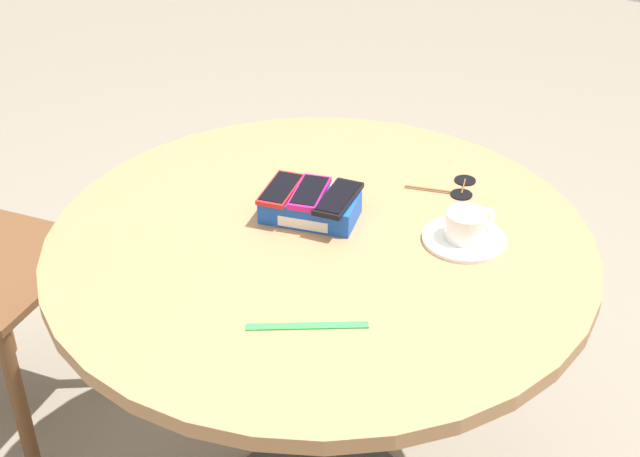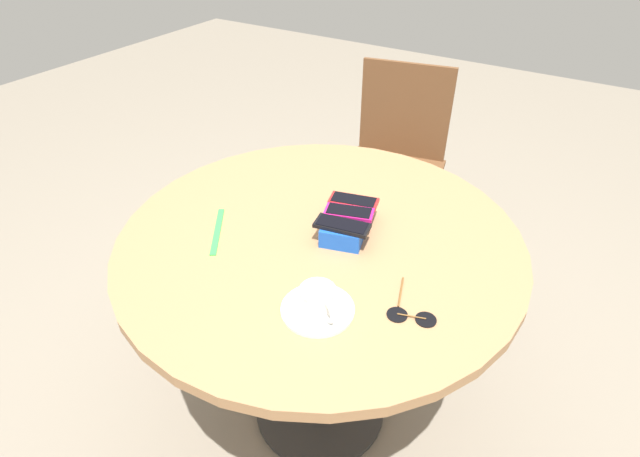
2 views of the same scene
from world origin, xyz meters
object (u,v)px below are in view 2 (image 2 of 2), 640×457
phone_box (347,223)px  lanyard_strap (217,231)px  phone_magenta (349,212)px  saucer (318,309)px  round_table (320,269)px  chair_near_window (394,168)px  sunglasses (410,314)px  phone_black (342,226)px  phone_red (354,201)px  coffee_cup (318,299)px

phone_box → lanyard_strap: 0.34m
phone_magenta → saucer: size_ratio=0.86×
round_table → chair_near_window: (-0.89, -0.18, -0.16)m
phone_magenta → chair_near_window: (-0.83, -0.23, -0.33)m
saucer → sunglasses: saucer is taller
phone_magenta → chair_near_window: chair_near_window is taller
phone_black → saucer: bearing=17.9°
phone_red → saucer: 0.37m
phone_magenta → phone_black: bearing=12.3°
phone_box → phone_magenta: size_ratio=1.50×
coffee_cup → chair_near_window: chair_near_window is taller
phone_red → coffee_cup: (0.35, 0.11, -0.02)m
round_table → phone_red: phone_red is taller
round_table → saucer: size_ratio=6.58×
round_table → phone_magenta: phone_magenta is taller
phone_black → chair_near_window: bearing=-164.6°
lanyard_strap → phone_box: bearing=122.9°
phone_box → phone_red: 0.07m
phone_black → sunglasses: (0.14, 0.25, -0.05)m
lanyard_strap → saucer: bearing=74.3°
lanyard_strap → chair_near_window: bearing=177.0°
round_table → phone_red: 0.21m
phone_box → lanyard_strap: (0.18, -0.28, -0.02)m
phone_magenta → coffee_cup: same height
phone_magenta → chair_near_window: 0.93m
phone_magenta → coffee_cup: (0.29, 0.09, -0.02)m
phone_box → saucer: (0.29, 0.09, -0.02)m
phone_magenta → lanyard_strap: 0.35m
lanyard_strap → sunglasses: (0.01, 0.55, 0.00)m
phone_box → phone_magenta: phone_magenta is taller
saucer → chair_near_window: bearing=-164.1°
phone_red → sunglasses: 0.38m
phone_red → chair_near_window: (-0.78, -0.22, -0.33)m
phone_magenta → sunglasses: size_ratio=1.01×
phone_red → lanyard_strap: bearing=-48.0°
phone_box → lanyard_strap: size_ratio=1.01×
round_table → chair_near_window: size_ratio=1.18×
phone_black → lanyard_strap: 0.33m
coffee_cup → phone_red: bearing=-162.9°
saucer → round_table: bearing=-149.2°
phone_red → sunglasses: phone_red is taller
saucer → lanyard_strap: 0.39m
lanyard_strap → sunglasses: size_ratio=1.50×
sunglasses → round_table: bearing=-114.3°
phone_magenta → sunglasses: (0.20, 0.26, -0.05)m
saucer → chair_near_window: 1.20m
saucer → coffee_cup: size_ratio=1.59×
round_table → sunglasses: (0.14, 0.31, 0.12)m
coffee_cup → phone_box: bearing=-162.0°
phone_red → lanyard_strap: (0.24, -0.27, -0.05)m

